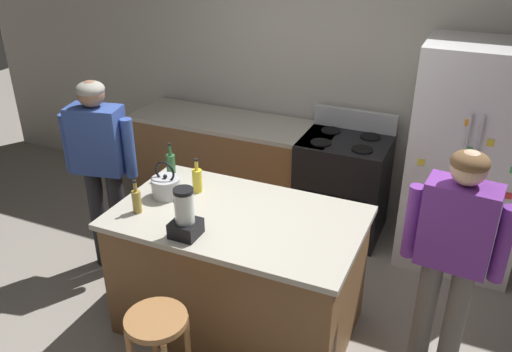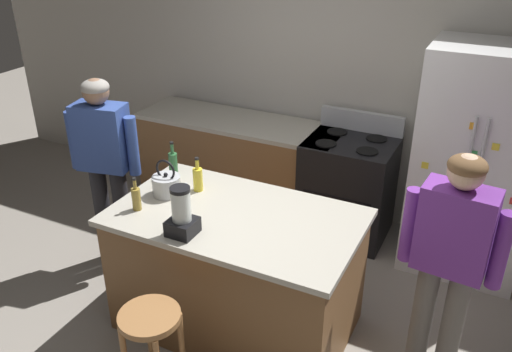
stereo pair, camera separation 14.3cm
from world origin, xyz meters
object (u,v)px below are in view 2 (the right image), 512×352
object	(u,v)px
kitchen_island	(237,271)
bar_stool	(151,334)
person_by_sink_right	(450,253)
tea_kettle	(167,184)
blender_appliance	(182,215)
bottle_vinegar	(136,198)
refrigerator	(476,164)
bottle_soda	(198,178)
stove_range	(348,187)
person_by_island_left	(105,157)
bottle_olive_oil	(173,164)

from	to	relation	value
kitchen_island	bar_stool	distance (m)	0.83
person_by_sink_right	tea_kettle	distance (m)	1.90
blender_appliance	bottle_vinegar	xyz separation A→B (m)	(-0.44, 0.12, -0.05)
refrigerator	bottle_soda	size ratio (longest dim) A/B	7.25
stove_range	bar_stool	distance (m)	2.38
stove_range	tea_kettle	bearing A→B (deg)	-120.56
person_by_sink_right	bottle_soda	bearing A→B (deg)	177.80
bottle_soda	tea_kettle	size ratio (longest dim) A/B	0.93
person_by_sink_right	bottle_vinegar	distance (m)	1.99
refrigerator	person_by_sink_right	size ratio (longest dim) A/B	1.18
person_by_sink_right	stove_range	bearing A→B (deg)	125.88
kitchen_island	person_by_sink_right	bearing A→B (deg)	4.98
refrigerator	person_by_sink_right	xyz separation A→B (m)	(0.01, -1.38, 0.03)
stove_range	person_by_island_left	bearing A→B (deg)	-141.00
bottle_soda	blender_appliance	bearing A→B (deg)	-67.70
person_by_island_left	bottle_soda	world-z (taller)	person_by_island_left
person_by_sink_right	tea_kettle	xyz separation A→B (m)	(-1.90, -0.08, 0.04)
person_by_island_left	bottle_olive_oil	bearing A→B (deg)	6.78
kitchen_island	refrigerator	bearing A→B (deg)	48.46
bar_stool	bottle_olive_oil	world-z (taller)	bottle_olive_oil
bar_stool	bottle_soda	xyz separation A→B (m)	(-0.28, 1.00, 0.49)
bottle_vinegar	bottle_soda	bearing A→B (deg)	61.67
bottle_vinegar	person_by_sink_right	bearing A→B (deg)	10.01
bottle_vinegar	bar_stool	bearing A→B (deg)	-49.48
blender_appliance	tea_kettle	distance (m)	0.54
kitchen_island	person_by_island_left	distance (m)	1.40
kitchen_island	person_by_island_left	size ratio (longest dim) A/B	1.02
person_by_island_left	tea_kettle	xyz separation A→B (m)	(0.72, -0.19, 0.02)
person_by_sink_right	person_by_island_left	bearing A→B (deg)	177.60
stove_range	bottle_vinegar	bearing A→B (deg)	-118.23
bottle_soda	bottle_olive_oil	xyz separation A→B (m)	(-0.29, 0.11, 0.01)
bottle_vinegar	bottle_olive_oil	xyz separation A→B (m)	(-0.06, 0.53, 0.02)
kitchen_island	person_by_sink_right	size ratio (longest dim) A/B	1.04
stove_range	blender_appliance	bearing A→B (deg)	-105.05
refrigerator	tea_kettle	xyz separation A→B (m)	(-1.89, -1.47, 0.07)
refrigerator	bottle_olive_oil	xyz separation A→B (m)	(-2.02, -1.20, 0.09)
refrigerator	bottle_vinegar	distance (m)	2.61
blender_appliance	bottle_olive_oil	bearing A→B (deg)	128.09
bottle_olive_oil	tea_kettle	distance (m)	0.29
kitchen_island	bar_stool	size ratio (longest dim) A/B	2.46
bottle_vinegar	tea_kettle	size ratio (longest dim) A/B	0.86
bar_stool	blender_appliance	world-z (taller)	blender_appliance
blender_appliance	bottle_soda	xyz separation A→B (m)	(-0.22, 0.53, -0.04)
kitchen_island	bottle_vinegar	world-z (taller)	bottle_vinegar
bar_stool	bottle_soda	world-z (taller)	bottle_soda
bottle_olive_oil	kitchen_island	bearing A→B (deg)	-23.33
refrigerator	person_by_island_left	bearing A→B (deg)	-154.03
blender_appliance	bottle_olive_oil	distance (m)	0.82
person_by_sink_right	bottle_soda	xyz separation A→B (m)	(-1.74, 0.07, 0.06)
bar_stool	tea_kettle	world-z (taller)	tea_kettle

